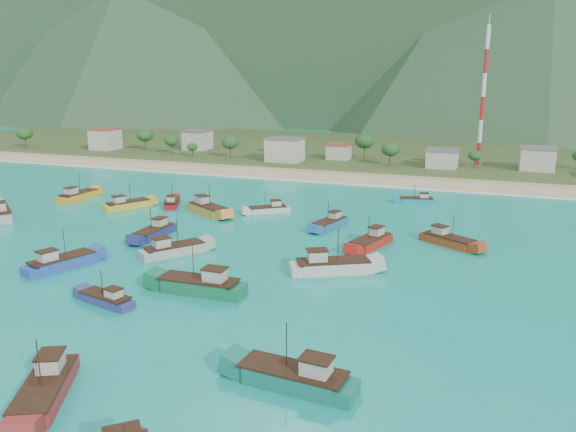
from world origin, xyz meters
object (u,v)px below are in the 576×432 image
(boat_6, at_px, (332,267))
(boat_11, at_px, (417,201))
(boat_26, at_px, (46,391))
(boat_24, at_px, (127,205))
(radio_tower, at_px, (483,97))
(boat_14, at_px, (200,286))
(boat_3, at_px, (371,243))
(boat_9, at_px, (61,263))
(boat_5, at_px, (154,233))
(boat_19, at_px, (106,300))
(boat_25, at_px, (208,210))
(boat_2, at_px, (172,203))
(boat_1, at_px, (295,379))
(boat_12, at_px, (330,224))
(boat_22, at_px, (78,196))
(boat_10, at_px, (268,210))
(boat_21, at_px, (448,241))
(boat_23, at_px, (173,250))

(boat_6, relative_size, boat_11, 1.44)
(boat_26, bearing_deg, boat_24, -85.97)
(boat_11, bearing_deg, boat_26, 156.64)
(radio_tower, bearing_deg, boat_14, -104.26)
(boat_3, distance_m, boat_14, 34.27)
(boat_9, height_order, boat_26, boat_26)
(boat_5, relative_size, boat_19, 1.20)
(boat_14, relative_size, boat_25, 1.02)
(boat_11, distance_m, boat_14, 71.04)
(boat_2, xyz_separation_m, boat_26, (32.01, -73.48, 0.24))
(boat_14, bearing_deg, boat_1, -133.33)
(boat_5, relative_size, boat_12, 1.03)
(boat_2, distance_m, boat_9, 44.30)
(boat_12, bearing_deg, boat_11, -100.24)
(boat_1, xyz_separation_m, boat_22, (-78.17, 61.45, -0.06))
(boat_2, relative_size, boat_11, 1.10)
(boat_11, bearing_deg, boat_3, 164.66)
(boat_1, bearing_deg, radio_tower, -0.10)
(boat_10, bearing_deg, boat_24, 65.76)
(boat_1, distance_m, boat_11, 86.43)
(boat_19, bearing_deg, boat_2, 36.14)
(boat_9, height_order, boat_12, boat_9)
(boat_1, height_order, boat_11, boat_1)
(radio_tower, xyz_separation_m, boat_26, (-32.07, -152.50, -22.12))
(boat_1, height_order, boat_12, boat_1)
(boat_12, xyz_separation_m, boat_25, (-28.17, 1.59, 0.25))
(boat_1, height_order, boat_24, boat_1)
(boat_10, distance_m, boat_25, 13.24)
(boat_11, relative_size, boat_12, 0.85)
(boat_5, distance_m, boat_21, 53.72)
(boat_10, bearing_deg, boat_26, 149.16)
(boat_24, height_order, boat_26, boat_26)
(boat_14, bearing_deg, boat_19, 127.46)
(boat_3, bearing_deg, boat_11, -77.41)
(boat_3, height_order, boat_24, boat_3)
(boat_22, distance_m, boat_25, 36.60)
(boat_25, bearing_deg, boat_3, 103.96)
(boat_19, relative_size, boat_22, 0.78)
(radio_tower, bearing_deg, boat_9, -114.91)
(boat_26, bearing_deg, boat_23, -100.47)
(boat_6, distance_m, boat_14, 20.48)
(boat_23, bearing_deg, boat_19, -46.98)
(boat_6, relative_size, boat_26, 1.06)
(boat_5, bearing_deg, boat_10, -116.40)
(boat_3, relative_size, boat_9, 0.97)
(boat_3, height_order, boat_19, boat_3)
(boat_10, distance_m, boat_14, 47.58)
(boat_2, height_order, boat_22, boat_22)
(boat_2, relative_size, boat_6, 0.76)
(radio_tower, distance_m, boat_25, 100.68)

